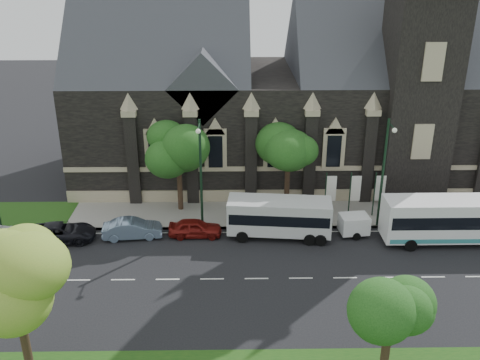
{
  "coord_description": "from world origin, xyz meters",
  "views": [
    {
      "loc": [
        -1.59,
        -30.55,
        20.3
      ],
      "look_at": [
        -1.02,
        6.0,
        4.69
      ],
      "focal_mm": 40.05,
      "sensor_mm": 36.0,
      "label": 1
    }
  ],
  "objects_px": {
    "tree_park_near": "(18,270)",
    "box_trailer": "(354,224)",
    "tree_walk_left": "(181,146)",
    "banner_flag_right": "(378,191)",
    "street_lamp_near": "(384,168)",
    "car_far_red": "(195,228)",
    "banner_flag_center": "(354,191)",
    "street_lamp_mid": "(201,169)",
    "sedan": "(132,229)",
    "tree_walk_right": "(291,144)",
    "shuttle_bus": "(279,216)",
    "banner_flag_left": "(329,191)",
    "tour_coach": "(464,219)",
    "car_far_black": "(61,232)",
    "tree_park_east": "(394,305)"
  },
  "relations": [
    {
      "from": "tree_walk_right",
      "to": "shuttle_bus",
      "type": "xyz_separation_m",
      "value": [
        -1.22,
        -4.82,
        -4.07
      ]
    },
    {
      "from": "tree_park_near",
      "to": "sedan",
      "type": "xyz_separation_m",
      "value": [
        2.48,
        14.6,
        -5.67
      ]
    },
    {
      "from": "tree_walk_left",
      "to": "car_far_black",
      "type": "height_order",
      "value": "tree_walk_left"
    },
    {
      "from": "street_lamp_near",
      "to": "car_far_red",
      "type": "bearing_deg",
      "value": -175.63
    },
    {
      "from": "street_lamp_near",
      "to": "box_trailer",
      "type": "bearing_deg",
      "value": -152.74
    },
    {
      "from": "banner_flag_left",
      "to": "car_far_red",
      "type": "height_order",
      "value": "banner_flag_left"
    },
    {
      "from": "tree_walk_right",
      "to": "sedan",
      "type": "bearing_deg",
      "value": -158.69
    },
    {
      "from": "street_lamp_mid",
      "to": "sedan",
      "type": "relative_size",
      "value": 1.99
    },
    {
      "from": "tree_walk_right",
      "to": "tree_walk_left",
      "type": "relative_size",
      "value": 1.02
    },
    {
      "from": "tree_park_east",
      "to": "street_lamp_mid",
      "type": "xyz_separation_m",
      "value": [
        -10.18,
        16.42,
        0.49
      ]
    },
    {
      "from": "shuttle_bus",
      "to": "sedan",
      "type": "xyz_separation_m",
      "value": [
        -11.29,
        -0.06,
        -1.0
      ]
    },
    {
      "from": "tree_walk_left",
      "to": "banner_flag_center",
      "type": "xyz_separation_m",
      "value": [
        14.08,
        -1.7,
        -3.35
      ]
    },
    {
      "from": "tree_walk_left",
      "to": "banner_flag_left",
      "type": "xyz_separation_m",
      "value": [
        12.08,
        -1.7,
        -3.35
      ]
    },
    {
      "from": "tree_park_near",
      "to": "shuttle_bus",
      "type": "height_order",
      "value": "tree_park_near"
    },
    {
      "from": "tree_park_near",
      "to": "tree_walk_right",
      "type": "relative_size",
      "value": 1.1
    },
    {
      "from": "banner_flag_left",
      "to": "box_trailer",
      "type": "bearing_deg",
      "value": -63.68
    },
    {
      "from": "banner_flag_center",
      "to": "box_trailer",
      "type": "relative_size",
      "value": 1.25
    },
    {
      "from": "banner_flag_left",
      "to": "box_trailer",
      "type": "relative_size",
      "value": 1.25
    },
    {
      "from": "street_lamp_near",
      "to": "street_lamp_mid",
      "type": "bearing_deg",
      "value": 180.0
    },
    {
      "from": "street_lamp_near",
      "to": "shuttle_bus",
      "type": "xyz_separation_m",
      "value": [
        -8.01,
        -1.2,
        -3.37
      ]
    },
    {
      "from": "tree_walk_left",
      "to": "car_far_red",
      "type": "xyz_separation_m",
      "value": [
        1.31,
        -4.72,
        -5.04
      ]
    },
    {
      "from": "banner_flag_right",
      "to": "shuttle_bus",
      "type": "xyz_separation_m",
      "value": [
        -8.29,
        -3.1,
        -0.64
      ]
    },
    {
      "from": "shuttle_bus",
      "to": "car_far_red",
      "type": "xyz_separation_m",
      "value": [
        -6.48,
        0.09,
        -1.05
      ]
    },
    {
      "from": "banner_flag_left",
      "to": "banner_flag_center",
      "type": "xyz_separation_m",
      "value": [
        2.0,
        0.0,
        0.0
      ]
    },
    {
      "from": "sedan",
      "to": "car_far_black",
      "type": "height_order",
      "value": "sedan"
    },
    {
      "from": "tree_park_near",
      "to": "street_lamp_mid",
      "type": "height_order",
      "value": "street_lamp_mid"
    },
    {
      "from": "banner_flag_center",
      "to": "banner_flag_left",
      "type": "bearing_deg",
      "value": 180.0
    },
    {
      "from": "banner_flag_right",
      "to": "shuttle_bus",
      "type": "relative_size",
      "value": 0.5
    },
    {
      "from": "tree_walk_left",
      "to": "banner_flag_right",
      "type": "height_order",
      "value": "tree_walk_left"
    },
    {
      "from": "tree_park_east",
      "to": "street_lamp_near",
      "type": "height_order",
      "value": "street_lamp_near"
    },
    {
      "from": "car_far_red",
      "to": "car_far_black",
      "type": "distance_m",
      "value": 10.16
    },
    {
      "from": "shuttle_bus",
      "to": "tree_park_near",
      "type": "bearing_deg",
      "value": -127.48
    },
    {
      "from": "tree_park_near",
      "to": "banner_flag_right",
      "type": "xyz_separation_m",
      "value": [
        22.06,
        17.77,
        -4.03
      ]
    },
    {
      "from": "tree_walk_left",
      "to": "tour_coach",
      "type": "xyz_separation_m",
      "value": [
        21.55,
        -5.94,
        -3.81
      ]
    },
    {
      "from": "street_lamp_mid",
      "to": "car_far_black",
      "type": "relative_size",
      "value": 1.74
    },
    {
      "from": "tree_walk_left",
      "to": "banner_flag_left",
      "type": "relative_size",
      "value": 1.91
    },
    {
      "from": "tree_park_near",
      "to": "box_trailer",
      "type": "bearing_deg",
      "value": 36.97
    },
    {
      "from": "sedan",
      "to": "car_far_black",
      "type": "relative_size",
      "value": 0.88
    },
    {
      "from": "banner_flag_center",
      "to": "tour_coach",
      "type": "height_order",
      "value": "banner_flag_center"
    },
    {
      "from": "shuttle_bus",
      "to": "sedan",
      "type": "relative_size",
      "value": 1.78
    },
    {
      "from": "tree_park_near",
      "to": "box_trailer",
      "type": "distance_m",
      "value": 25.09
    },
    {
      "from": "tree_walk_right",
      "to": "sedan",
      "type": "height_order",
      "value": "tree_walk_right"
    },
    {
      "from": "car_far_red",
      "to": "tree_walk_right",
      "type": "bearing_deg",
      "value": -58.46
    },
    {
      "from": "tree_park_east",
      "to": "street_lamp_near",
      "type": "distance_m",
      "value": 16.86
    },
    {
      "from": "tour_coach",
      "to": "shuttle_bus",
      "type": "height_order",
      "value": "tour_coach"
    },
    {
      "from": "tree_walk_right",
      "to": "banner_flag_left",
      "type": "height_order",
      "value": "tree_walk_right"
    },
    {
      "from": "box_trailer",
      "to": "sedan",
      "type": "height_order",
      "value": "box_trailer"
    },
    {
      "from": "tree_walk_left",
      "to": "tour_coach",
      "type": "bearing_deg",
      "value": -15.4
    },
    {
      "from": "box_trailer",
      "to": "sedan",
      "type": "xyz_separation_m",
      "value": [
        -17.09,
        -0.12,
        -0.2
      ]
    },
    {
      "from": "tree_park_near",
      "to": "tour_coach",
      "type": "height_order",
      "value": "tree_park_near"
    }
  ]
}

